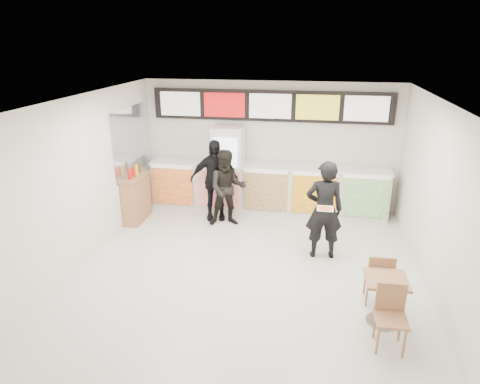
% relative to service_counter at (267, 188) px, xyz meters
% --- Properties ---
extents(floor, '(7.00, 7.00, 0.00)m').
position_rel_service_counter_xyz_m(floor, '(-0.00, -3.09, -0.57)').
color(floor, beige).
rests_on(floor, ground).
extents(ceiling, '(7.00, 7.00, 0.00)m').
position_rel_service_counter_xyz_m(ceiling, '(-0.00, -3.09, 2.43)').
color(ceiling, white).
rests_on(ceiling, wall_back).
extents(wall_back, '(6.00, 0.00, 6.00)m').
position_rel_service_counter_xyz_m(wall_back, '(-0.00, 0.41, 0.93)').
color(wall_back, silver).
rests_on(wall_back, floor).
extents(wall_left, '(0.00, 7.00, 7.00)m').
position_rel_service_counter_xyz_m(wall_left, '(-3.00, -3.09, 0.93)').
color(wall_left, silver).
rests_on(wall_left, floor).
extents(wall_right, '(0.00, 7.00, 7.00)m').
position_rel_service_counter_xyz_m(wall_right, '(3.00, -3.09, 0.93)').
color(wall_right, silver).
rests_on(wall_right, floor).
extents(service_counter, '(5.56, 0.77, 1.14)m').
position_rel_service_counter_xyz_m(service_counter, '(0.00, 0.00, 0.00)').
color(service_counter, silver).
rests_on(service_counter, floor).
extents(menu_board, '(5.50, 0.14, 0.70)m').
position_rel_service_counter_xyz_m(menu_board, '(0.00, 0.32, 1.88)').
color(menu_board, black).
rests_on(menu_board, wall_back).
extents(drinks_fridge, '(0.70, 0.67, 2.00)m').
position_rel_service_counter_xyz_m(drinks_fridge, '(-0.93, 0.02, 0.43)').
color(drinks_fridge, white).
rests_on(drinks_fridge, floor).
extents(mirror_panel, '(0.01, 2.00, 1.50)m').
position_rel_service_counter_xyz_m(mirror_panel, '(-2.99, -0.64, 1.18)').
color(mirror_panel, '#B2B7BF').
rests_on(mirror_panel, wall_left).
extents(customer_main, '(0.74, 0.53, 1.88)m').
position_rel_service_counter_xyz_m(customer_main, '(1.29, -2.08, 0.37)').
color(customer_main, black).
rests_on(customer_main, floor).
extents(customer_left, '(0.96, 0.83, 1.70)m').
position_rel_service_counter_xyz_m(customer_left, '(-0.76, -0.96, 0.28)').
color(customer_left, black).
rests_on(customer_left, floor).
extents(customer_mid, '(1.15, 0.69, 1.84)m').
position_rel_service_counter_xyz_m(customer_mid, '(-1.11, -0.67, 0.35)').
color(customer_mid, black).
rests_on(customer_mid, floor).
extents(pizza_slice, '(0.36, 0.36, 0.02)m').
position_rel_service_counter_xyz_m(pizza_slice, '(1.29, -2.53, 0.58)').
color(pizza_slice, beige).
rests_on(pizza_slice, customer_main).
extents(cafe_table, '(0.60, 1.50, 0.87)m').
position_rel_service_counter_xyz_m(cafe_table, '(2.15, -3.98, -0.06)').
color(cafe_table, '#A8764D').
rests_on(cafe_table, floor).
extents(condiment_ledge, '(0.38, 0.93, 1.25)m').
position_rel_service_counter_xyz_m(condiment_ledge, '(-2.82, -1.07, -0.04)').
color(condiment_ledge, '#A8764D').
rests_on(condiment_ledge, floor).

